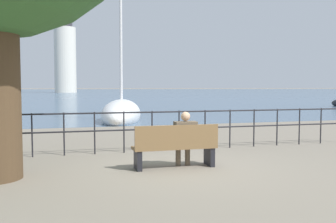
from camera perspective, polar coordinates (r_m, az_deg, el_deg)
name	(u,v)px	position (r m, az deg, el deg)	size (l,w,h in m)	color
ground_plane	(175,167)	(7.84, 1.00, -8.52)	(1000.00, 1000.00, 0.00)	gray
harbor_water	(69,91)	(165.76, -14.92, 3.04)	(600.00, 300.00, 0.01)	#47607A
park_bench	(175,147)	(7.70, 1.14, -5.48)	(1.74, 0.45, 0.90)	brown
seated_person_left	(185,136)	(7.81, 2.60, -3.80)	(0.46, 0.35, 1.16)	brown
promenade_railing	(152,125)	(9.67, -2.45, -2.02)	(11.75, 0.04, 1.05)	black
sailboat_1	(121,113)	(18.73, -7.10, -0.26)	(3.25, 6.18, 11.37)	white
harbor_lighthouse	(65,56)	(116.49, -15.40, 8.18)	(6.36, 6.36, 23.54)	silver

